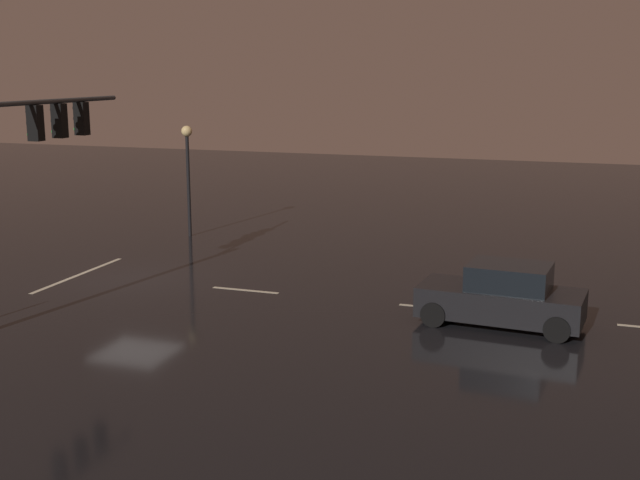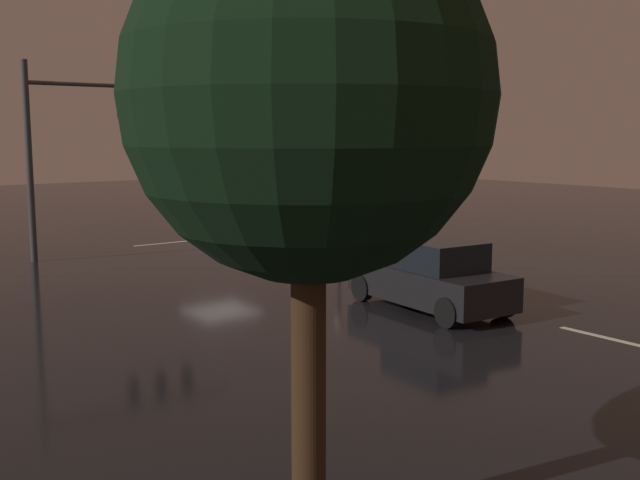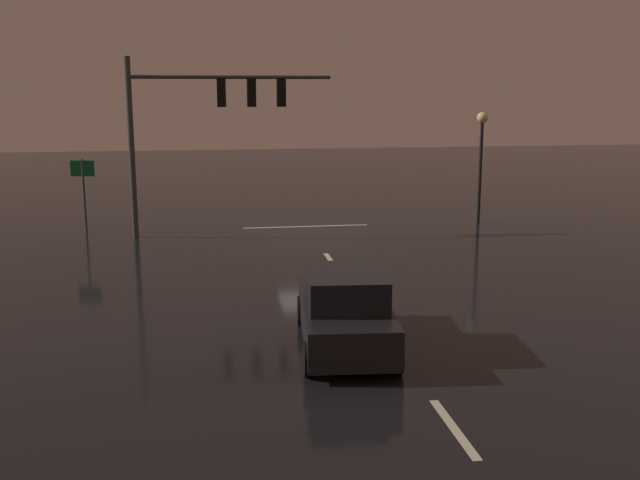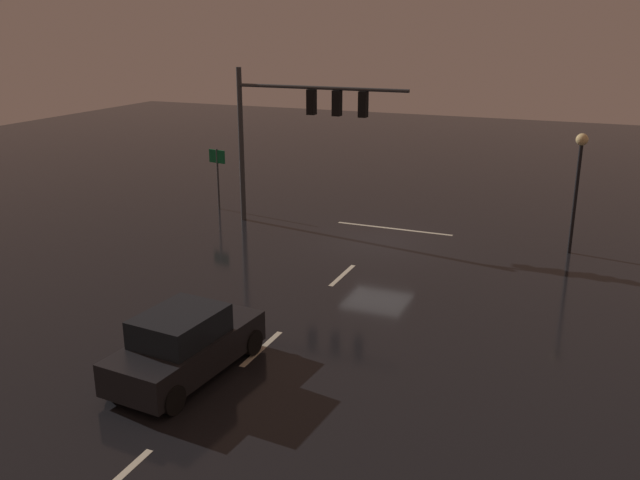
% 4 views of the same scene
% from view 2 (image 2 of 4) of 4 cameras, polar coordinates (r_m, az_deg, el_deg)
% --- Properties ---
extents(ground_plane, '(80.00, 80.00, 0.00)m').
position_cam_2_polar(ground_plane, '(28.49, -7.57, -0.50)').
color(ground_plane, black).
extents(traffic_signal_assembly, '(7.41, 0.47, 6.56)m').
position_cam_2_polar(traffic_signal_assembly, '(27.29, -15.81, 8.66)').
color(traffic_signal_assembly, '#383A3D').
rests_on(traffic_signal_assembly, ground_plane).
extents(lane_dash_far, '(0.16, 2.20, 0.01)m').
position_cam_2_polar(lane_dash_far, '(25.14, -3.02, -1.58)').
color(lane_dash_far, beige).
rests_on(lane_dash_far, ground_plane).
extents(lane_dash_mid, '(0.16, 2.20, 0.01)m').
position_cam_2_polar(lane_dash_mid, '(20.55, 6.50, -3.80)').
color(lane_dash_mid, beige).
rests_on(lane_dash_mid, ground_plane).
extents(lane_dash_near, '(0.16, 2.20, 0.01)m').
position_cam_2_polar(lane_dash_near, '(16.87, 20.86, -6.92)').
color(lane_dash_near, beige).
rests_on(lane_dash_near, ground_plane).
extents(stop_bar, '(5.00, 0.16, 0.01)m').
position_cam_2_polar(stop_bar, '(30.28, -9.52, -0.03)').
color(stop_bar, beige).
rests_on(stop_bar, ground_plane).
extents(car_approaching, '(2.22, 4.49, 1.70)m').
position_cam_2_polar(car_approaching, '(18.32, 8.37, -2.76)').
color(car_approaching, black).
rests_on(car_approaching, ground_plane).
extents(street_lamp_left_kerb, '(0.44, 0.44, 4.51)m').
position_cam_2_polar(street_lamp_left_kerb, '(33.47, 1.50, 6.35)').
color(street_lamp_left_kerb, black).
rests_on(street_lamp_left_kerb, ground_plane).
extents(tree_right_near, '(3.69, 3.69, 6.42)m').
position_cam_2_polar(tree_right_near, '(7.48, -0.91, 10.66)').
color(tree_right_near, '#382314').
rests_on(tree_right_near, ground_plane).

